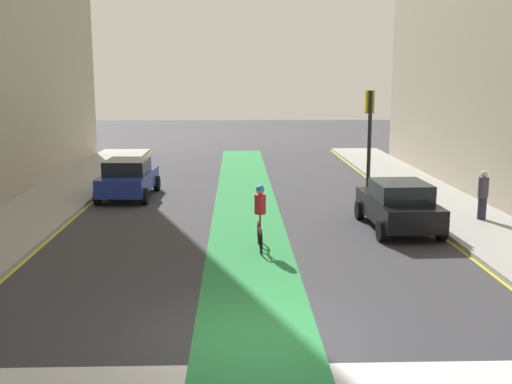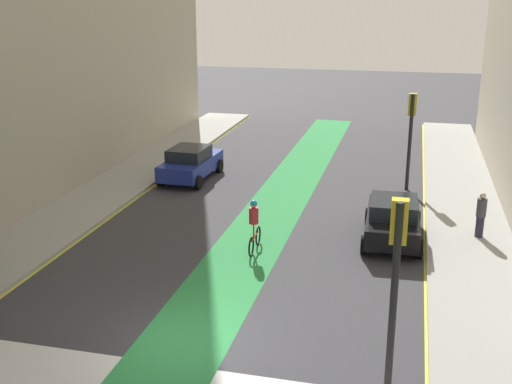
{
  "view_description": "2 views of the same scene",
  "coord_description": "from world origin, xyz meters",
  "px_view_note": "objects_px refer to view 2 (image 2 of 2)",
  "views": [
    {
      "loc": [
        -0.34,
        -10.89,
        4.8
      ],
      "look_at": [
        0.23,
        6.93,
        1.49
      ],
      "focal_mm": 43.48,
      "sensor_mm": 36.0,
      "label": 1
    },
    {
      "loc": [
        5.2,
        -13.54,
        8.44
      ],
      "look_at": [
        0.07,
        7.33,
        1.72
      ],
      "focal_mm": 45.02,
      "sensor_mm": 36.0,
      "label": 2
    }
  ],
  "objects_px": {
    "traffic_signal_near_right": "(396,262)",
    "car_blue_left_far": "(191,163)",
    "traffic_signal_far_right": "(411,123)",
    "cyclist_in_lane": "(254,225)",
    "car_black_right_far": "(393,219)",
    "pedestrian_sidewalk_right_a": "(481,214)"
  },
  "relations": [
    {
      "from": "traffic_signal_near_right",
      "to": "car_blue_left_far",
      "type": "relative_size",
      "value": 1.04
    },
    {
      "from": "traffic_signal_far_right",
      "to": "cyclist_in_lane",
      "type": "bearing_deg",
      "value": -119.33
    },
    {
      "from": "traffic_signal_far_right",
      "to": "car_black_right_far",
      "type": "distance_m",
      "value": 6.9
    },
    {
      "from": "cyclist_in_lane",
      "to": "pedestrian_sidewalk_right_a",
      "type": "relative_size",
      "value": 1.14
    },
    {
      "from": "traffic_signal_near_right",
      "to": "car_black_right_far",
      "type": "distance_m",
      "value": 9.49
    },
    {
      "from": "car_black_right_far",
      "to": "traffic_signal_far_right",
      "type": "bearing_deg",
      "value": 86.61
    },
    {
      "from": "traffic_signal_far_right",
      "to": "cyclist_in_lane",
      "type": "relative_size",
      "value": 2.3
    },
    {
      "from": "cyclist_in_lane",
      "to": "pedestrian_sidewalk_right_a",
      "type": "height_order",
      "value": "cyclist_in_lane"
    },
    {
      "from": "car_blue_left_far",
      "to": "car_black_right_far",
      "type": "bearing_deg",
      "value": -30.82
    },
    {
      "from": "traffic_signal_far_right",
      "to": "pedestrian_sidewalk_right_a",
      "type": "relative_size",
      "value": 2.62
    },
    {
      "from": "traffic_signal_far_right",
      "to": "pedestrian_sidewalk_right_a",
      "type": "bearing_deg",
      "value": -65.83
    },
    {
      "from": "car_blue_left_far",
      "to": "traffic_signal_far_right",
      "type": "bearing_deg",
      "value": 4.94
    },
    {
      "from": "cyclist_in_lane",
      "to": "pedestrian_sidewalk_right_a",
      "type": "xyz_separation_m",
      "value": [
        7.49,
        2.88,
        0.01
      ]
    },
    {
      "from": "car_black_right_far",
      "to": "pedestrian_sidewalk_right_a",
      "type": "xyz_separation_m",
      "value": [
        2.99,
        0.72,
        0.18
      ]
    },
    {
      "from": "car_blue_left_far",
      "to": "cyclist_in_lane",
      "type": "xyz_separation_m",
      "value": [
        5.02,
        -7.84,
        0.17
      ]
    },
    {
      "from": "car_blue_left_far",
      "to": "cyclist_in_lane",
      "type": "relative_size",
      "value": 2.29
    },
    {
      "from": "traffic_signal_near_right",
      "to": "pedestrian_sidewalk_right_a",
      "type": "xyz_separation_m",
      "value": [
        2.7,
        9.93,
        -2.12
      ]
    },
    {
      "from": "car_blue_left_far",
      "to": "pedestrian_sidewalk_right_a",
      "type": "relative_size",
      "value": 2.61
    },
    {
      "from": "car_blue_left_far",
      "to": "car_black_right_far",
      "type": "distance_m",
      "value": 11.08
    },
    {
      "from": "pedestrian_sidewalk_right_a",
      "to": "car_blue_left_far",
      "type": "bearing_deg",
      "value": 158.4
    },
    {
      "from": "cyclist_in_lane",
      "to": "car_black_right_far",
      "type": "bearing_deg",
      "value": 25.65
    },
    {
      "from": "traffic_signal_near_right",
      "to": "car_black_right_far",
      "type": "height_order",
      "value": "traffic_signal_near_right"
    }
  ]
}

